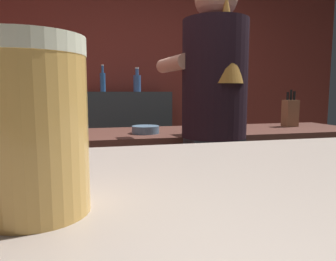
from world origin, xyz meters
TOP-DOWN VIEW (x-y plane):
  - wall_back at (0.00, 2.20)m, footprint 5.20×0.10m
  - prep_counter at (0.35, 0.68)m, footprint 2.10×0.60m
  - back_shelf at (-0.08, 1.92)m, footprint 0.87×0.36m
  - bartender at (0.18, 0.23)m, footprint 0.46×0.53m
  - knife_block at (1.01, 0.74)m, footprint 0.10×0.08m
  - mixing_bowl at (-0.12, 0.61)m, footprint 0.17×0.17m
  - chefs_knife at (0.46, 0.63)m, footprint 0.24×0.09m
  - pint_glass_far at (-0.48, -1.05)m, footprint 0.07×0.07m
  - bottle_vinegar at (-0.33, 1.84)m, footprint 0.05×0.05m
  - bottle_soy at (0.01, 1.84)m, footprint 0.08×0.08m

SIDE VIEW (x-z plane):
  - prep_counter at x=0.35m, z-range 0.00..0.92m
  - back_shelf at x=-0.08m, z-range 0.00..1.18m
  - chefs_knife at x=0.46m, z-range 0.92..0.92m
  - mixing_bowl at x=-0.12m, z-range 0.92..0.96m
  - bartender at x=0.18m, z-range 0.14..1.90m
  - knife_block at x=1.01m, z-range 0.88..1.16m
  - pint_glass_far at x=-0.48m, z-range 1.08..1.21m
  - bottle_soy at x=0.01m, z-range 1.15..1.40m
  - bottle_vinegar at x=-0.33m, z-range 1.15..1.42m
  - wall_back at x=0.00m, z-range 0.00..2.70m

